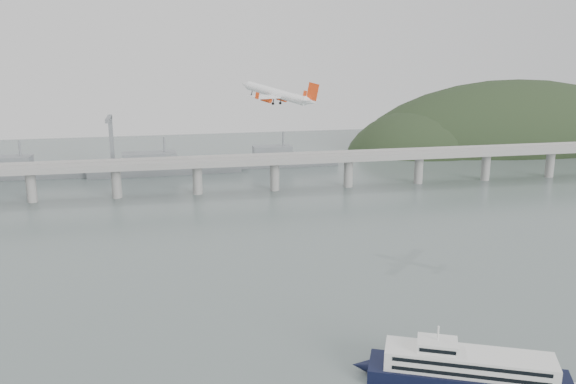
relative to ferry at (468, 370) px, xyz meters
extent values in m
plane|color=slate|center=(-34.36, 38.01, -4.77)|extent=(900.00, 900.00, 0.00)
cube|color=gray|center=(-34.36, 238.01, 15.23)|extent=(800.00, 22.00, 2.20)
cube|color=gray|center=(-34.36, 227.51, 17.23)|extent=(800.00, 0.60, 1.80)
cube|color=gray|center=(-34.36, 248.51, 17.23)|extent=(800.00, 0.60, 1.80)
cylinder|color=gray|center=(-164.36, 238.01, 4.73)|extent=(6.00, 6.00, 21.00)
cylinder|color=gray|center=(-114.36, 238.01, 4.73)|extent=(6.00, 6.00, 21.00)
cylinder|color=gray|center=(-64.36, 238.01, 4.73)|extent=(6.00, 6.00, 21.00)
cylinder|color=gray|center=(-14.36, 238.01, 4.73)|extent=(6.00, 6.00, 21.00)
cylinder|color=gray|center=(35.64, 238.01, 4.73)|extent=(6.00, 6.00, 21.00)
cylinder|color=gray|center=(85.64, 238.01, 4.73)|extent=(6.00, 6.00, 21.00)
cylinder|color=gray|center=(135.64, 238.01, 4.73)|extent=(6.00, 6.00, 21.00)
cylinder|color=gray|center=(185.64, 238.01, 4.73)|extent=(6.00, 6.00, 21.00)
ellipsoid|color=black|center=(235.64, 368.01, -22.77)|extent=(320.00, 150.00, 156.00)
ellipsoid|color=black|center=(140.64, 358.01, -16.77)|extent=(140.00, 110.00, 96.00)
cube|color=slate|center=(-184.36, 308.01, -0.77)|extent=(95.67, 20.15, 8.00)
cube|color=slate|center=(-193.86, 308.01, 7.23)|extent=(33.90, 15.02, 8.00)
cylinder|color=slate|center=(-184.36, 308.01, 15.23)|extent=(1.60, 1.60, 14.00)
cube|color=slate|center=(-84.36, 303.01, -0.77)|extent=(110.55, 21.43, 8.00)
cube|color=slate|center=(-95.36, 303.01, 7.23)|extent=(39.01, 16.73, 8.00)
cylinder|color=slate|center=(-84.36, 303.01, 15.23)|extent=(1.60, 1.60, 14.00)
cube|color=slate|center=(5.64, 313.01, -0.77)|extent=(85.00, 13.60, 8.00)
cube|color=slate|center=(-2.86, 313.01, 7.23)|extent=(29.75, 11.90, 8.00)
cylinder|color=slate|center=(5.64, 313.01, 15.23)|extent=(1.60, 1.60, 14.00)
cube|color=slate|center=(-124.36, 338.01, 15.23)|extent=(3.00, 3.00, 40.00)
cube|color=slate|center=(-124.36, 328.01, 33.23)|extent=(3.00, 28.00, 3.00)
cube|color=black|center=(0.00, 0.00, -2.51)|extent=(57.23, 35.28, 4.53)
cone|color=black|center=(-27.94, 12.35, -2.51)|extent=(7.00, 6.43, 4.53)
cube|color=silver|center=(0.00, 0.00, 2.58)|extent=(48.03, 29.56, 5.66)
cube|color=black|center=(-2.31, -5.23, 4.05)|extent=(39.39, 17.54, 1.13)
cube|color=black|center=(-2.31, -5.23, 1.34)|extent=(39.39, 17.54, 1.13)
cube|color=black|center=(2.31, 5.23, 4.05)|extent=(39.39, 17.54, 1.13)
cube|color=black|center=(2.31, 5.23, 1.34)|extent=(39.39, 17.54, 1.13)
cube|color=silver|center=(-8.28, 3.66, 6.88)|extent=(13.55, 11.82, 2.94)
cube|color=black|center=(-9.90, -0.01, 6.88)|extent=(9.37, 4.24, 1.13)
cylinder|color=silver|center=(-8.28, 3.66, 10.50)|extent=(0.75, 0.75, 4.53)
cylinder|color=white|center=(-32.73, 128.11, 68.22)|extent=(23.98, 26.23, 9.60)
cone|color=white|center=(-45.11, 140.64, 71.42)|extent=(6.44, 6.48, 4.80)
cone|color=white|center=(-19.88, 115.15, 65.47)|extent=(7.29, 7.19, 5.00)
cube|color=white|center=(-32.14, 127.43, 66.92)|extent=(30.69, 30.90, 3.34)
cube|color=white|center=(-20.52, 115.86, 66.44)|extent=(11.97, 12.04, 1.61)
cube|color=#EC3C10|center=(-19.15, 114.74, 69.87)|extent=(4.94, 4.46, 8.06)
cylinder|color=#EC3C10|center=(-29.23, 133.11, 65.37)|extent=(5.31, 5.49, 3.39)
cylinder|color=black|center=(-30.85, 134.75, 65.79)|extent=(2.43, 2.24, 2.61)
cube|color=white|center=(-29.04, 133.01, 66.47)|extent=(2.35, 2.28, 1.83)
cylinder|color=#EC3C10|center=(-37.88, 124.39, 66.00)|extent=(5.31, 5.49, 3.39)
cylinder|color=black|center=(-39.51, 126.03, 66.42)|extent=(2.43, 2.24, 2.61)
cube|color=white|center=(-37.70, 124.29, 67.10)|extent=(2.35, 2.28, 1.83)
cylinder|color=black|center=(-30.42, 129.67, 64.80)|extent=(1.00, 0.81, 2.73)
cylinder|color=black|center=(-30.62, 129.79, 63.59)|extent=(1.37, 1.29, 1.45)
cylinder|color=black|center=(-34.51, 125.55, 65.10)|extent=(1.00, 0.81, 2.73)
cylinder|color=black|center=(-34.71, 125.66, 63.89)|extent=(1.37, 1.29, 1.45)
cylinder|color=black|center=(-42.52, 137.79, 67.55)|extent=(1.00, 0.81, 2.73)
cylinder|color=black|center=(-42.72, 137.90, 66.34)|extent=(1.37, 1.29, 1.45)
cube|color=#EC3C10|center=(-16.99, 139.22, 66.86)|extent=(1.83, 1.65, 2.97)
cube|color=#EC3C10|center=(-43.76, 112.27, 68.82)|extent=(1.83, 1.65, 2.97)
camera|label=1|loc=(-81.50, -143.71, 92.85)|focal=38.00mm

